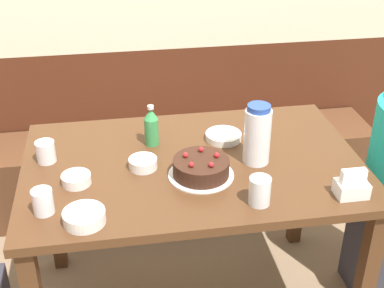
{
  "coord_description": "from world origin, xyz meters",
  "views": [
    {
      "loc": [
        -0.29,
        -1.75,
        1.85
      ],
      "look_at": [
        0.01,
        0.05,
        0.82
      ],
      "focal_mm": 50.0,
      "sensor_mm": 36.0,
      "label": 1
    }
  ],
  "objects_px": {
    "birthday_cake": "(201,168)",
    "bowl_soup_white": "(223,136)",
    "soju_bottle": "(151,126)",
    "bowl_rice_small": "(84,217)",
    "napkin_holder": "(352,186)",
    "bench_seat": "(169,169)",
    "glass_water_tall": "(43,202)",
    "glass_tumbler_short": "(46,152)",
    "glass_shot_small": "(260,191)",
    "bowl_sauce_shallow": "(76,179)",
    "water_pitcher": "(257,135)",
    "bowl_side_dish": "(143,163)"
  },
  "relations": [
    {
      "from": "bowl_side_dish",
      "to": "glass_water_tall",
      "type": "distance_m",
      "value": 0.42
    },
    {
      "from": "birthday_cake",
      "to": "glass_water_tall",
      "type": "bearing_deg",
      "value": -166.22
    },
    {
      "from": "water_pitcher",
      "to": "bowl_soup_white",
      "type": "bearing_deg",
      "value": 114.15
    },
    {
      "from": "soju_bottle",
      "to": "bowl_sauce_shallow",
      "type": "distance_m",
      "value": 0.39
    },
    {
      "from": "bowl_soup_white",
      "to": "napkin_holder",
      "type": "bearing_deg",
      "value": -52.92
    },
    {
      "from": "water_pitcher",
      "to": "bowl_rice_small",
      "type": "distance_m",
      "value": 0.72
    },
    {
      "from": "bowl_rice_small",
      "to": "soju_bottle",
      "type": "bearing_deg",
      "value": 60.98
    },
    {
      "from": "birthday_cake",
      "to": "napkin_holder",
      "type": "distance_m",
      "value": 0.54
    },
    {
      "from": "bowl_side_dish",
      "to": "bowl_soup_white",
      "type": "bearing_deg",
      "value": 25.87
    },
    {
      "from": "soju_bottle",
      "to": "bowl_rice_small",
      "type": "relative_size",
      "value": 1.25
    },
    {
      "from": "glass_water_tall",
      "to": "glass_tumbler_short",
      "type": "bearing_deg",
      "value": 92.55
    },
    {
      "from": "water_pitcher",
      "to": "bowl_sauce_shallow",
      "type": "height_order",
      "value": "water_pitcher"
    },
    {
      "from": "bench_seat",
      "to": "bowl_side_dish",
      "type": "relative_size",
      "value": 21.37
    },
    {
      "from": "bowl_soup_white",
      "to": "bowl_sauce_shallow",
      "type": "distance_m",
      "value": 0.64
    },
    {
      "from": "birthday_cake",
      "to": "bowl_soup_white",
      "type": "distance_m",
      "value": 0.3
    },
    {
      "from": "birthday_cake",
      "to": "glass_tumbler_short",
      "type": "relative_size",
      "value": 2.9
    },
    {
      "from": "napkin_holder",
      "to": "bowl_side_dish",
      "type": "height_order",
      "value": "napkin_holder"
    },
    {
      "from": "bowl_sauce_shallow",
      "to": "soju_bottle",
      "type": "bearing_deg",
      "value": 39.58
    },
    {
      "from": "bench_seat",
      "to": "birthday_cake",
      "type": "relative_size",
      "value": 9.44
    },
    {
      "from": "bench_seat",
      "to": "napkin_holder",
      "type": "height_order",
      "value": "napkin_holder"
    },
    {
      "from": "bowl_sauce_shallow",
      "to": "glass_water_tall",
      "type": "distance_m",
      "value": 0.19
    },
    {
      "from": "bowl_soup_white",
      "to": "bowl_side_dish",
      "type": "height_order",
      "value": "bowl_side_dish"
    },
    {
      "from": "bowl_sauce_shallow",
      "to": "glass_shot_small",
      "type": "xyz_separation_m",
      "value": [
        0.62,
        -0.22,
        0.03
      ]
    },
    {
      "from": "birthday_cake",
      "to": "water_pitcher",
      "type": "height_order",
      "value": "water_pitcher"
    },
    {
      "from": "bench_seat",
      "to": "bowl_soup_white",
      "type": "relative_size",
      "value": 15.52
    },
    {
      "from": "bench_seat",
      "to": "bowl_sauce_shallow",
      "type": "height_order",
      "value": "bowl_sauce_shallow"
    },
    {
      "from": "napkin_holder",
      "to": "glass_shot_small",
      "type": "xyz_separation_m",
      "value": [
        -0.33,
        0.01,
        0.01
      ]
    },
    {
      "from": "bowl_sauce_shallow",
      "to": "glass_tumbler_short",
      "type": "distance_m",
      "value": 0.22
    },
    {
      "from": "glass_shot_small",
      "to": "bowl_sauce_shallow",
      "type": "bearing_deg",
      "value": 160.18
    },
    {
      "from": "napkin_holder",
      "to": "bench_seat",
      "type": "bearing_deg",
      "value": 114.08
    },
    {
      "from": "bench_seat",
      "to": "glass_water_tall",
      "type": "relative_size",
      "value": 26.36
    },
    {
      "from": "bench_seat",
      "to": "soju_bottle",
      "type": "bearing_deg",
      "value": -102.07
    },
    {
      "from": "water_pitcher",
      "to": "glass_tumbler_short",
      "type": "height_order",
      "value": "water_pitcher"
    },
    {
      "from": "water_pitcher",
      "to": "soju_bottle",
      "type": "relative_size",
      "value": 1.38
    },
    {
      "from": "bowl_soup_white",
      "to": "glass_tumbler_short",
      "type": "height_order",
      "value": "glass_tumbler_short"
    },
    {
      "from": "soju_bottle",
      "to": "glass_shot_small",
      "type": "xyz_separation_m",
      "value": [
        0.32,
        -0.47,
        -0.03
      ]
    },
    {
      "from": "water_pitcher",
      "to": "napkin_holder",
      "type": "bearing_deg",
      "value": -45.93
    },
    {
      "from": "birthday_cake",
      "to": "bowl_soup_white",
      "type": "xyz_separation_m",
      "value": [
        0.14,
        0.26,
        -0.02
      ]
    },
    {
      "from": "bowl_sauce_shallow",
      "to": "napkin_holder",
      "type": "bearing_deg",
      "value": -13.61
    },
    {
      "from": "soju_bottle",
      "to": "bowl_side_dish",
      "type": "height_order",
      "value": "soju_bottle"
    },
    {
      "from": "birthday_cake",
      "to": "glass_shot_small",
      "type": "bearing_deg",
      "value": -50.71
    },
    {
      "from": "birthday_cake",
      "to": "glass_shot_small",
      "type": "height_order",
      "value": "glass_shot_small"
    },
    {
      "from": "napkin_holder",
      "to": "bowl_soup_white",
      "type": "height_order",
      "value": "napkin_holder"
    },
    {
      "from": "bench_seat",
      "to": "water_pitcher",
      "type": "height_order",
      "value": "water_pitcher"
    },
    {
      "from": "napkin_holder",
      "to": "bowl_soup_white",
      "type": "bearing_deg",
      "value": 127.08
    },
    {
      "from": "soju_bottle",
      "to": "bowl_rice_small",
      "type": "bearing_deg",
      "value": -119.02
    },
    {
      "from": "birthday_cake",
      "to": "bench_seat",
      "type": "bearing_deg",
      "value": 90.88
    },
    {
      "from": "napkin_holder",
      "to": "glass_tumbler_short",
      "type": "relative_size",
      "value": 1.3
    },
    {
      "from": "bowl_side_dish",
      "to": "glass_shot_small",
      "type": "relative_size",
      "value": 1.07
    },
    {
      "from": "water_pitcher",
      "to": "napkin_holder",
      "type": "xyz_separation_m",
      "value": [
        0.27,
        -0.28,
        -0.08
      ]
    }
  ]
}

